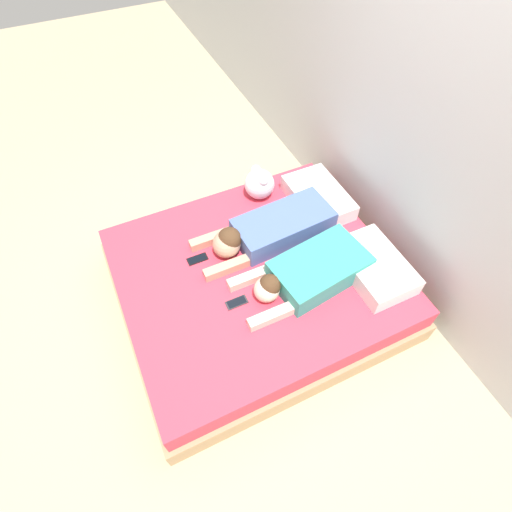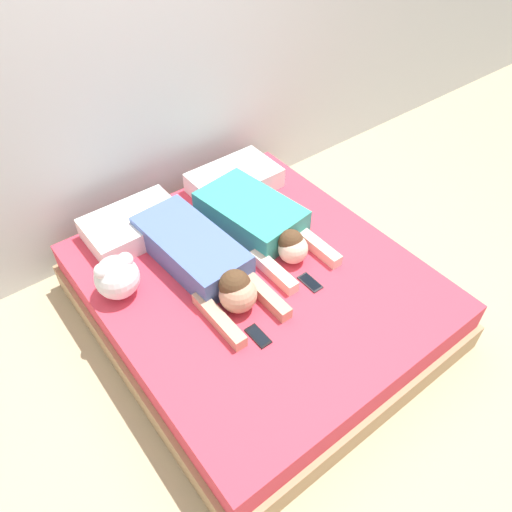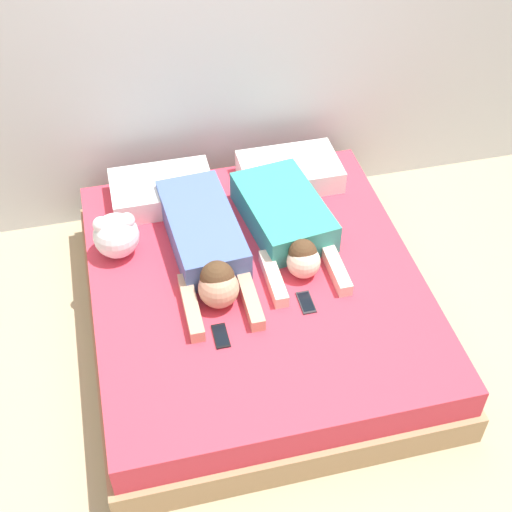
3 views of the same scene
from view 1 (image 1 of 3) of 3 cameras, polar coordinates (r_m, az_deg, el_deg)
name	(u,v)px [view 1 (image 1 of 3)]	position (r m, az deg, el deg)	size (l,w,h in m)	color
ground_plane	(256,296)	(3.19, 0.00, -5.73)	(12.00, 12.00, 0.00)	tan
wall_back	(424,115)	(2.78, 22.87, 18.01)	(12.00, 0.06, 2.60)	silver
bed	(256,283)	(3.03, 0.00, -3.91)	(1.76, 1.97, 0.37)	tan
pillow_head_left	(318,198)	(3.30, 8.88, 8.26)	(0.58, 0.38, 0.14)	white
pillow_head_right	(374,267)	(2.92, 16.50, -1.45)	(0.58, 0.38, 0.14)	white
person_left	(268,230)	(2.99, 1.74, 3.70)	(0.40, 1.08, 0.24)	#4C66A5
person_right	(308,273)	(2.77, 7.50, -2.42)	(0.48, 0.97, 0.20)	teal
cell_phone_left	(197,259)	(2.96, -8.37, -0.43)	(0.07, 0.15, 0.01)	black
cell_phone_right	(237,302)	(2.72, -2.78, -6.63)	(0.07, 0.15, 0.01)	#2D2D33
plush_toy	(259,183)	(3.30, 0.50, 10.34)	(0.24, 0.24, 0.26)	white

